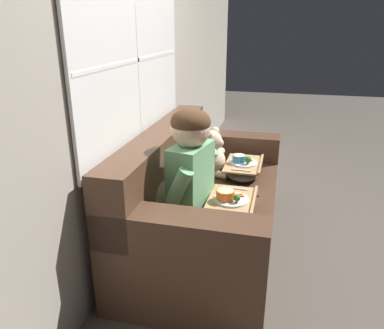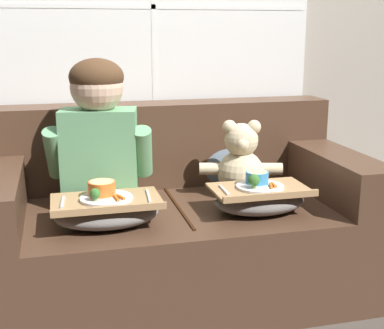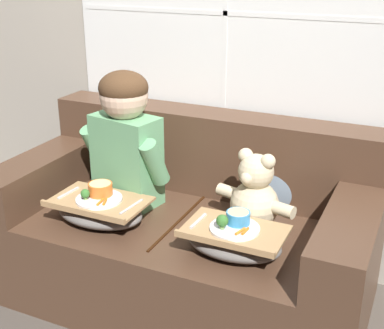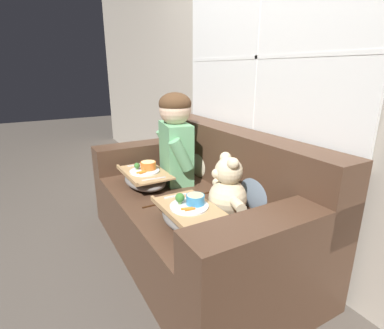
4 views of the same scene
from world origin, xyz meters
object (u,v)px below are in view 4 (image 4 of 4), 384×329
Objects in this scene: couch at (199,211)px; throw_pillow_behind_teddy at (259,184)px; lap_tray_child at (145,178)px; lap_tray_teddy at (189,215)px; child_figure at (175,134)px; teddy_bear at (227,191)px; throw_pillow_behind_child at (202,157)px.

couch is 5.01× the size of throw_pillow_behind_teddy.
couch is 0.47m from lap_tray_child.
throw_pillow_behind_teddy is 0.50m from lap_tray_teddy.
couch reaches higher than lap_tray_teddy.
throw_pillow_behind_teddy is (0.34, 0.23, 0.28)m from couch.
child_figure reaches higher than lap_tray_child.
couch is 0.60m from child_figure.
teddy_bear is 0.95× the size of lap_tray_teddy.
couch is 2.65× the size of child_figure.
throw_pillow_behind_teddy is 0.88× the size of teddy_bear.
throw_pillow_behind_teddy is 0.24m from teddy_bear.
lap_tray_teddy is (0.34, -0.27, 0.19)m from couch.
teddy_bear is (-0.00, -0.24, 0.00)m from throw_pillow_behind_teddy.
child_figure is at bearing 89.83° from lap_tray_child.
child_figure is at bearing -90.06° from throw_pillow_behind_child.
throw_pillow_behind_child is at bearing 160.42° from teddy_bear.
throw_pillow_behind_child is at bearing 89.88° from lap_tray_child.
lap_tray_teddy is at bearing -90.07° from throw_pillow_behind_teddy.
lap_tray_teddy is (0.67, -0.26, -0.30)m from child_figure.
throw_pillow_behind_child is 0.95× the size of throw_pillow_behind_teddy.
lap_tray_child is at bearing -90.17° from child_figure.
lap_tray_child is at bearing -143.95° from throw_pillow_behind_teddy.
child_figure is at bearing -178.41° from couch.
lap_tray_child is at bearing -159.49° from teddy_bear.
throw_pillow_behind_child is 0.80× the size of lap_tray_teddy.
throw_pillow_behind_teddy is at bearing 19.25° from child_figure.
throw_pillow_behind_teddy is 0.75m from child_figure.
teddy_bear is (0.34, -0.01, 0.28)m from couch.
child_figure is 0.78m from lap_tray_teddy.
lap_tray_child is (-0.00, -0.49, -0.09)m from throw_pillow_behind_child.
teddy_bear reaches higher than lap_tray_teddy.
throw_pillow_behind_teddy is at bearing 0.00° from throw_pillow_behind_child.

